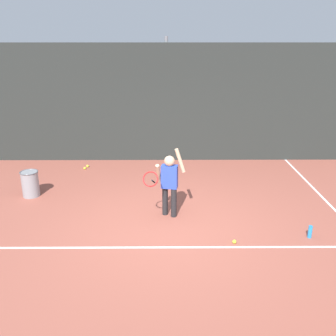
% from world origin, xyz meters
% --- Properties ---
extents(ground_plane, '(20.00, 20.00, 0.00)m').
position_xyz_m(ground_plane, '(0.00, 0.00, 0.00)').
color(ground_plane, '#9E5142').
extents(court_line_baseline, '(9.00, 0.05, 0.00)m').
position_xyz_m(court_line_baseline, '(0.00, -0.67, 0.00)').
color(court_line_baseline, white).
rests_on(court_line_baseline, ground).
extents(court_line_sideline, '(0.05, 9.00, 0.00)m').
position_xyz_m(court_line_sideline, '(3.36, 1.00, 0.00)').
color(court_line_sideline, white).
rests_on(court_line_sideline, ground).
extents(back_fence_windscreen, '(12.08, 0.08, 3.14)m').
position_xyz_m(back_fence_windscreen, '(0.00, 4.01, 1.57)').
color(back_fence_windscreen, '#282D2B').
rests_on(back_fence_windscreen, ground).
extents(fence_post_1, '(0.09, 0.09, 3.29)m').
position_xyz_m(fence_post_1, '(0.00, 4.07, 1.65)').
color(fence_post_1, slate).
rests_on(fence_post_1, ground).
extents(tennis_player, '(0.80, 0.57, 1.35)m').
position_xyz_m(tennis_player, '(0.04, 0.50, 0.73)').
color(tennis_player, '#232326').
rests_on(tennis_player, ground).
extents(ball_hopper, '(0.38, 0.38, 0.56)m').
position_xyz_m(ball_hopper, '(-2.94, 1.47, 0.29)').
color(ball_hopper, gray).
rests_on(ball_hopper, ground).
extents(water_bottle, '(0.07, 0.07, 0.22)m').
position_xyz_m(water_bottle, '(2.46, -0.36, 0.11)').
color(water_bottle, '#268CD8').
rests_on(water_bottle, ground).
extents(tennis_ball_0, '(0.07, 0.07, 0.07)m').
position_xyz_m(tennis_ball_0, '(-2.14, 3.19, 0.03)').
color(tennis_ball_0, '#CCE033').
rests_on(tennis_ball_0, ground).
extents(tennis_ball_2, '(0.07, 0.07, 0.07)m').
position_xyz_m(tennis_ball_2, '(1.13, -0.55, 0.03)').
color(tennis_ball_2, '#CCE033').
rests_on(tennis_ball_2, ground).
extents(tennis_ball_3, '(0.07, 0.07, 0.07)m').
position_xyz_m(tennis_ball_3, '(-2.10, 3.35, 0.03)').
color(tennis_ball_3, '#CCE033').
rests_on(tennis_ball_3, ground).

